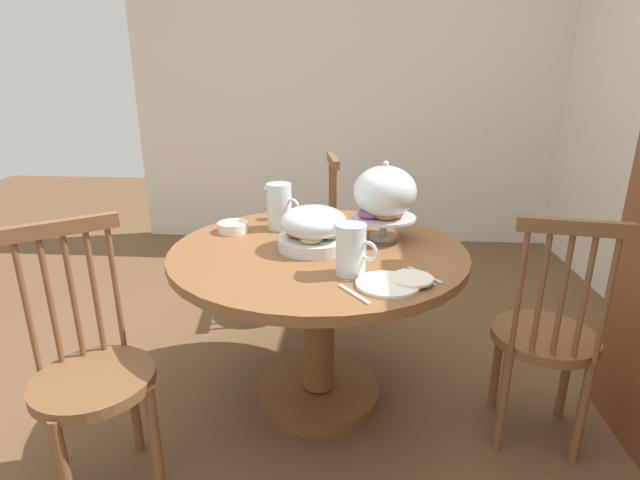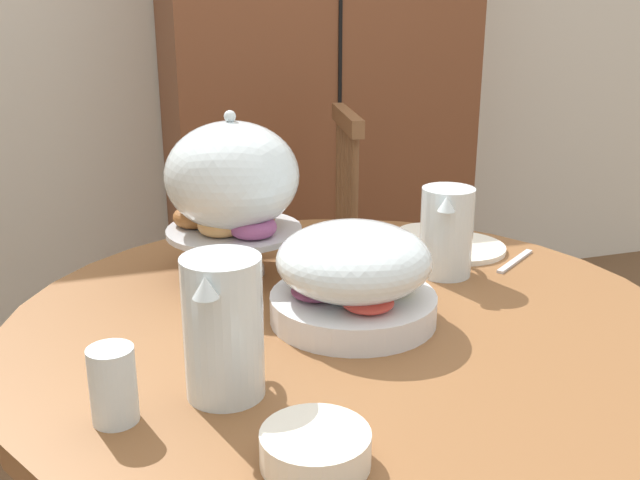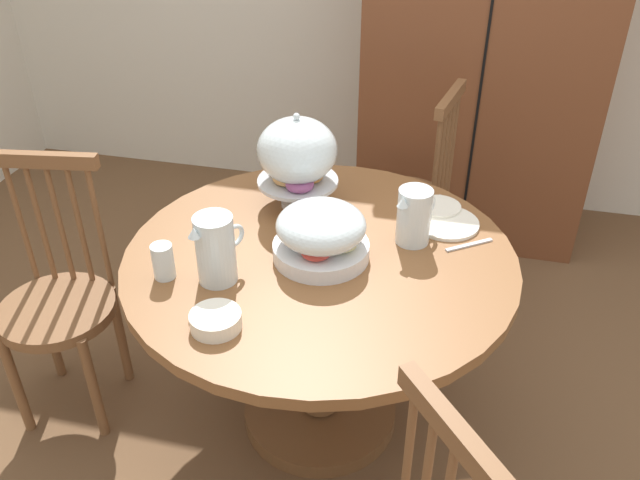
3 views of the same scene
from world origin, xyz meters
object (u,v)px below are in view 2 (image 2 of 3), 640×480
fruit_platter_covered (354,276)px  orange_juice_pitcher (224,333)px  dining_table (344,415)px  pastry_stand_with_dome (232,184)px  cereal_bowl (315,448)px  china_plate_small (429,234)px  wooden_armoire (315,82)px  windsor_chair_facing_door (303,280)px  milk_pitcher (446,236)px  china_plate_large (457,248)px  drinking_glass (113,385)px

fruit_platter_covered → orange_juice_pitcher: orange_juice_pitcher is taller
dining_table → pastry_stand_with_dome: bearing=117.9°
cereal_bowl → china_plate_small: bearing=55.1°
wooden_armoire → cereal_bowl: 2.05m
wooden_armoire → orange_juice_pitcher: wooden_armoire is taller
wooden_armoire → fruit_platter_covered: size_ratio=6.53×
pastry_stand_with_dome → dining_table: bearing=-62.1°
wooden_armoire → windsor_chair_facing_door: (-0.24, -0.64, -0.53)m
windsor_chair_facing_door → milk_pitcher: (0.08, -0.76, 0.37)m
orange_juice_pitcher → china_plate_large: orange_juice_pitcher is taller
fruit_platter_covered → dining_table: bearing=113.2°
windsor_chair_facing_door → milk_pitcher: size_ratio=5.23×
dining_table → fruit_platter_covered: (0.01, -0.02, 0.29)m
milk_pitcher → china_plate_small: size_ratio=1.24×
fruit_platter_covered → cereal_bowl: (-0.20, -0.39, -0.06)m
wooden_armoire → windsor_chair_facing_door: 0.86m
wooden_armoire → drinking_glass: 1.97m
wooden_armoire → fruit_platter_covered: (-0.43, -1.55, -0.16)m
pastry_stand_with_dome → fruit_platter_covered: (0.15, -0.29, -0.11)m
windsor_chair_facing_door → orange_juice_pitcher: 1.25m
china_plate_small → drinking_glass: drinking_glass is taller
pastry_stand_with_dome → orange_juice_pitcher: 0.50m
orange_juice_pitcher → cereal_bowl: bearing=-70.8°
windsor_chair_facing_door → china_plate_small: size_ratio=6.50×
wooden_armoire → china_plate_large: 1.29m
pastry_stand_with_dome → fruit_platter_covered: pastry_stand_with_dome is taller
windsor_chair_facing_door → china_plate_large: (0.18, -0.63, 0.29)m
windsor_chair_facing_door → china_plate_small: (0.15, -0.55, 0.30)m
fruit_platter_covered → cereal_bowl: 0.44m
milk_pitcher → china_plate_large: 0.18m
dining_table → fruit_platter_covered: size_ratio=4.12×
cereal_bowl → drinking_glass: bearing=142.0°
cereal_bowl → wooden_armoire: bearing=72.2°
china_plate_large → cereal_bowl: cereal_bowl is taller
dining_table → cereal_bowl: bearing=-114.9°
wooden_armoire → china_plate_large: (-0.06, -1.27, -0.24)m
milk_pitcher → windsor_chair_facing_door: bearing=96.3°
wooden_armoire → fruit_platter_covered: wooden_armoire is taller
pastry_stand_with_dome → drinking_glass: (-0.27, -0.50, -0.14)m
dining_table → cereal_bowl: cereal_bowl is taller
milk_pitcher → china_plate_small: 0.23m
china_plate_small → milk_pitcher: bearing=-107.7°
milk_pitcher → drinking_glass: 0.78m
milk_pitcher → orange_juice_pitcher: bearing=-147.4°
fruit_platter_covered → orange_juice_pitcher: bearing=-145.7°
windsor_chair_facing_door → pastry_stand_with_dome: bearing=-118.2°
dining_table → milk_pitcher: bearing=27.1°
fruit_platter_covered → milk_pitcher: bearing=30.8°
dining_table → wooden_armoire: bearing=74.2°
orange_juice_pitcher → cereal_bowl: size_ratio=1.52×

